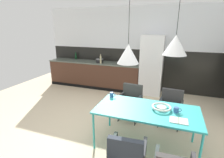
{
  "coord_description": "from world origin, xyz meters",
  "views": [
    {
      "loc": [
        1.07,
        -2.82,
        2.09
      ],
      "look_at": [
        -0.25,
        0.86,
        0.9
      ],
      "focal_mm": 27.45,
      "sensor_mm": 36.0,
      "label": 1
    }
  ],
  "objects": [
    {
      "name": "bottle_wine_green",
      "position": [
        -2.39,
        2.76,
        1.03
      ],
      "size": [
        0.07,
        0.07,
        0.27
      ],
      "color": "#0F3319",
      "rests_on": "kitchen_counter"
    },
    {
      "name": "mug_dark_espresso",
      "position": [
        1.21,
        -0.06,
        0.78
      ],
      "size": [
        0.13,
        0.08,
        0.09
      ],
      "color": "#335B93",
      "rests_on": "dining_table"
    },
    {
      "name": "mug_tall_blue",
      "position": [
        -0.02,
        0.18,
        0.78
      ],
      "size": [
        0.12,
        0.07,
        0.1
      ],
      "color": "#335B93",
      "rests_on": "dining_table"
    },
    {
      "name": "refrigerator_column",
      "position": [
        0.46,
        2.55,
        0.93
      ],
      "size": [
        0.68,
        0.6,
        1.86
      ],
      "primitive_type": "cube",
      "color": "silver",
      "rests_on": "ground"
    },
    {
      "name": "cooking_pot",
      "position": [
        -1.3,
        2.5,
        0.97
      ],
      "size": [
        0.26,
        0.26,
        0.15
      ],
      "color": "black",
      "rests_on": "kitchen_counter"
    },
    {
      "name": "pendant_lamp_over_table_near",
      "position": [
        0.38,
        -0.14,
        1.67
      ],
      "size": [
        0.36,
        0.36,
        1.18
      ],
      "color": "black"
    },
    {
      "name": "fruit_bowl",
      "position": [
        0.97,
        -0.03,
        0.77
      ],
      "size": [
        0.33,
        0.33,
        0.06
      ],
      "color": "silver",
      "rests_on": "dining_table"
    },
    {
      "name": "armchair_facing_counter",
      "position": [
        1.13,
        0.82,
        0.49
      ],
      "size": [
        0.53,
        0.51,
        0.78
      ],
      "rotation": [
        0.0,
        0.0,
        3.05
      ],
      "color": "#323738",
      "rests_on": "ground"
    },
    {
      "name": "bottle_spice_small",
      "position": [
        -0.48,
        2.61,
        1.03
      ],
      "size": [
        0.06,
        0.06,
        0.3
      ],
      "color": "tan",
      "rests_on": "kitchen_counter"
    },
    {
      "name": "back_wall_splashback_dark",
      "position": [
        0.0,
        2.91,
        0.69
      ],
      "size": [
        6.7,
        0.12,
        1.37
      ],
      "primitive_type": "cube",
      "color": "black",
      "rests_on": "ground"
    },
    {
      "name": "back_wall_panel_upper",
      "position": [
        0.0,
        2.91,
        2.06
      ],
      "size": [
        6.7,
        0.12,
        1.37
      ],
      "primitive_type": "cube",
      "color": "white",
      "rests_on": "back_wall_splashback_dark"
    },
    {
      "name": "armchair_head_of_table",
      "position": [
        0.61,
        -0.96,
        0.49
      ],
      "size": [
        0.52,
        0.5,
        0.77
      ],
      "rotation": [
        0.0,
        0.0,
        0.07
      ],
      "color": "#323738",
      "rests_on": "ground"
    },
    {
      "name": "bottle_vinegar_dark",
      "position": [
        -1.18,
        2.32,
        1.05
      ],
      "size": [
        0.06,
        0.06,
        0.31
      ],
      "color": "tan",
      "rests_on": "kitchen_counter"
    },
    {
      "name": "pendant_lamp_over_table_far",
      "position": [
        1.09,
        -0.08,
        1.83
      ],
      "size": [
        0.35,
        0.35,
        1.01
      ],
      "color": "black"
    },
    {
      "name": "ground_plane",
      "position": [
        0.0,
        0.0,
        0.0
      ],
      "size": [
        8.71,
        8.71,
        0.0
      ],
      "primitive_type": "plane",
      "color": "beige"
    },
    {
      "name": "armchair_far_side",
      "position": [
        0.25,
        0.76,
        0.52
      ],
      "size": [
        0.53,
        0.51,
        0.81
      ],
      "rotation": [
        0.0,
        0.0,
        3.04
      ],
      "color": "#323738",
      "rests_on": "ground"
    },
    {
      "name": "dining_table",
      "position": [
        0.74,
        -0.11,
        0.69
      ],
      "size": [
        1.75,
        0.87,
        0.73
      ],
      "color": "teal",
      "rests_on": "ground"
    },
    {
      "name": "open_book",
      "position": [
        1.25,
        -0.33,
        0.74
      ],
      "size": [
        0.26,
        0.19,
        0.02
      ],
      "color": "white",
      "rests_on": "dining_table"
    },
    {
      "name": "kitchen_counter",
      "position": [
        -1.55,
        2.55,
        0.46
      ],
      "size": [
        3.33,
        0.63,
        0.91
      ],
      "color": "#482C1F",
      "rests_on": "ground"
    }
  ]
}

